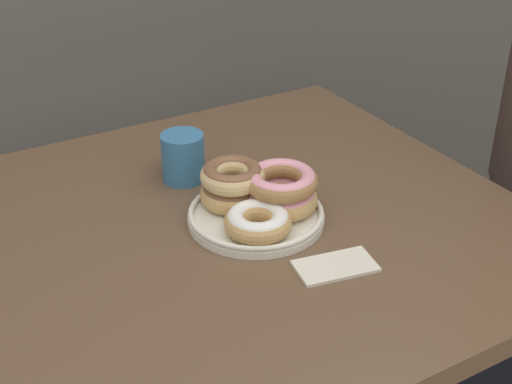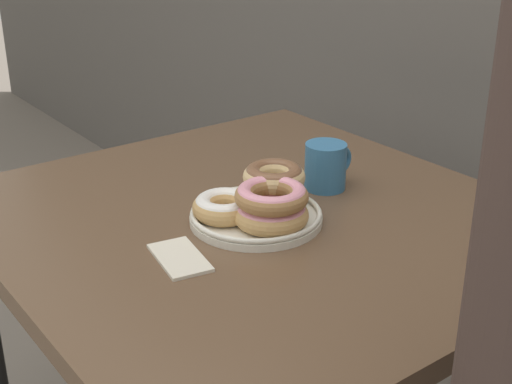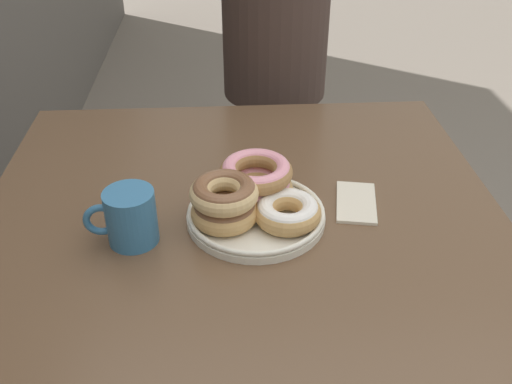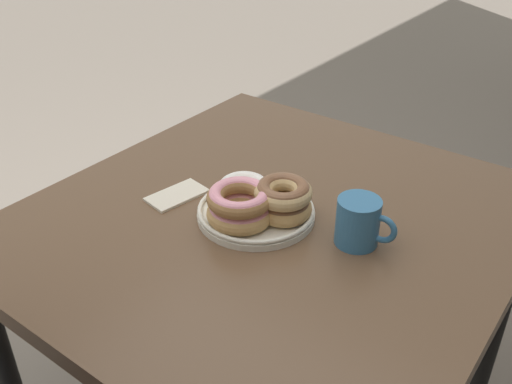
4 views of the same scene
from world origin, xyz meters
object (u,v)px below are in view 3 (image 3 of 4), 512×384
(person_figure, at_px, (275,74))
(coffee_mug, at_px, (129,217))
(dining_table, at_px, (244,265))
(napkin, at_px, (356,202))
(donut_plate, at_px, (252,198))

(person_figure, bearing_deg, coffee_mug, 157.81)
(coffee_mug, bearing_deg, dining_table, -84.70)
(napkin, bearing_deg, coffee_mug, 101.81)
(donut_plate, height_order, napkin, donut_plate)
(dining_table, xyz_separation_m, coffee_mug, (-0.02, 0.19, 0.13))
(donut_plate, distance_m, person_figure, 0.71)
(donut_plate, relative_size, coffee_mug, 2.18)
(coffee_mug, bearing_deg, donut_plate, -75.58)
(donut_plate, xyz_separation_m, person_figure, (0.70, -0.10, -0.05))
(coffee_mug, height_order, person_figure, person_figure)
(napkin, bearing_deg, dining_table, 107.34)
(donut_plate, bearing_deg, napkin, -81.00)
(dining_table, relative_size, donut_plate, 3.83)
(dining_table, distance_m, donut_plate, 0.13)
(donut_plate, xyz_separation_m, napkin, (0.03, -0.20, -0.04))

